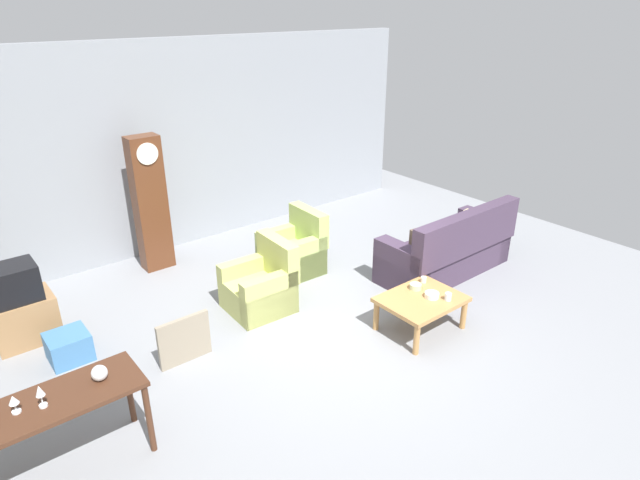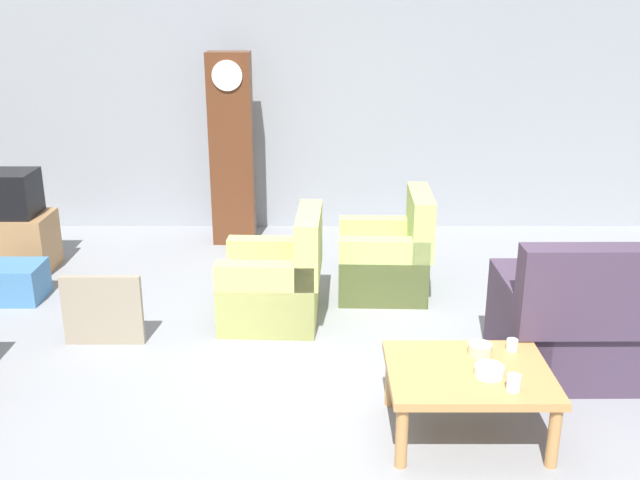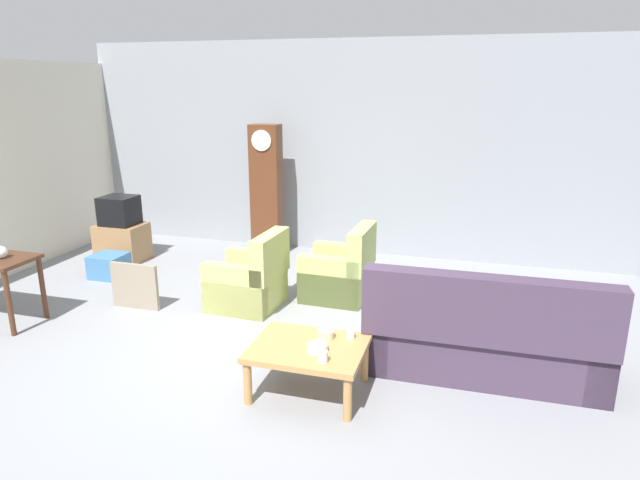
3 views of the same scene
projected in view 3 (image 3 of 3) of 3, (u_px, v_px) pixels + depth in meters
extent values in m
plane|color=gray|center=(257.00, 348.00, 5.59)|extent=(10.40, 10.40, 0.00)
cube|color=gray|center=(345.00, 149.00, 8.48)|extent=(8.40, 0.16, 3.20)
cube|color=#423347|center=(482.00, 348.00, 5.12)|extent=(2.11, 0.85, 0.44)
cube|color=#423347|center=(487.00, 311.00, 4.65)|extent=(2.10, 0.21, 0.60)
cube|color=#423347|center=(594.00, 349.00, 4.84)|extent=(0.25, 0.84, 0.68)
cube|color=#423347|center=(383.00, 324.00, 5.33)|extent=(0.25, 0.84, 0.68)
cube|color=#C6B284|center=(542.00, 312.00, 4.93)|extent=(0.38, 0.18, 0.36)
cube|color=#9E8966|center=(486.00, 306.00, 5.06)|extent=(0.36, 0.13, 0.36)
cube|color=brown|center=(432.00, 300.00, 5.18)|extent=(0.37, 0.15, 0.36)
cube|color=#B7BC66|center=(246.00, 290.00, 6.61)|extent=(0.79, 0.79, 0.40)
cube|color=#B7BC66|center=(270.00, 256.00, 6.38)|extent=(0.21, 0.77, 0.52)
cube|color=#B7BC66|center=(257.00, 274.00, 6.85)|extent=(0.77, 0.19, 0.60)
cube|color=#B7BC66|center=(234.00, 291.00, 6.31)|extent=(0.77, 0.19, 0.60)
cube|color=#AABD67|center=(336.00, 281.00, 6.89)|extent=(0.79, 0.79, 0.40)
cube|color=#AABD67|center=(362.00, 248.00, 6.67)|extent=(0.21, 0.77, 0.52)
cube|color=#AABD67|center=(343.00, 267.00, 7.14)|extent=(0.76, 0.19, 0.60)
cube|color=#AABD67|center=(329.00, 282.00, 6.59)|extent=(0.76, 0.19, 0.60)
cube|color=#B27F47|center=(308.00, 348.00, 4.71)|extent=(0.96, 0.76, 0.05)
cylinder|color=#B27F47|center=(248.00, 383.00, 4.58)|extent=(0.07, 0.07, 0.38)
cylinder|color=#B27F47|center=(347.00, 399.00, 4.35)|extent=(0.07, 0.07, 0.38)
cylinder|color=#B27F47|center=(276.00, 348.00, 5.18)|extent=(0.07, 0.07, 0.38)
cylinder|color=#B27F47|center=(365.00, 361.00, 4.95)|extent=(0.07, 0.07, 0.38)
cylinder|color=#472819|center=(9.00, 304.00, 5.78)|extent=(0.06, 0.06, 0.72)
cylinder|color=#472819|center=(43.00, 288.00, 6.22)|extent=(0.06, 0.06, 0.72)
cube|color=#562D19|center=(267.00, 191.00, 8.37)|extent=(0.44, 0.28, 1.99)
cylinder|color=silver|center=(261.00, 140.00, 8.01)|extent=(0.30, 0.02, 0.30)
cube|color=#997047|center=(122.00, 242.00, 8.30)|extent=(0.68, 0.52, 0.55)
cube|color=black|center=(119.00, 210.00, 8.17)|extent=(0.48, 0.44, 0.42)
cube|color=gray|center=(135.00, 286.00, 6.52)|extent=(0.60, 0.05, 0.55)
cube|color=teal|center=(109.00, 266.00, 7.61)|extent=(0.43, 0.42, 0.32)
sphere|color=silver|center=(1.00, 252.00, 5.96)|extent=(0.14, 0.14, 0.14)
cylinder|color=white|center=(351.00, 334.00, 4.83)|extent=(0.07, 0.07, 0.07)
cylinder|color=silver|center=(323.00, 357.00, 4.42)|extent=(0.08, 0.08, 0.09)
cylinder|color=white|center=(317.00, 348.00, 4.60)|extent=(0.17, 0.17, 0.06)
cylinder|color=#B2C69E|center=(326.00, 334.00, 4.84)|extent=(0.15, 0.15, 0.07)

